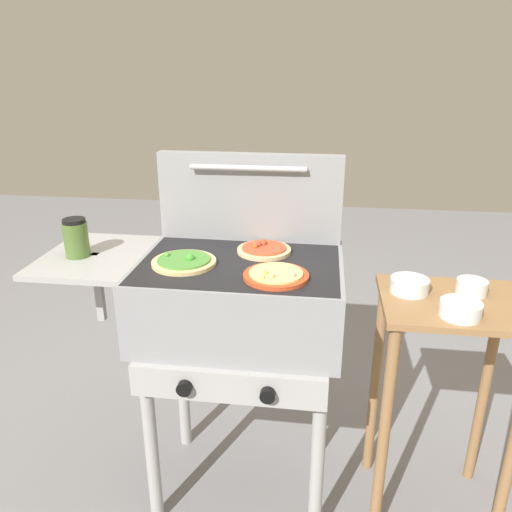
% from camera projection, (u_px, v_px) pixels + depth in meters
% --- Properties ---
extents(ground_plane, '(8.00, 8.00, 0.00)m').
position_uv_depth(ground_plane, '(243.00, 483.00, 1.90)').
color(ground_plane, gray).
extents(grill, '(0.96, 0.53, 0.90)m').
position_uv_depth(grill, '(236.00, 303.00, 1.63)').
color(grill, gray).
rests_on(grill, ground_plane).
extents(grill_lid_open, '(0.63, 0.08, 0.30)m').
position_uv_depth(grill_lid_open, '(250.00, 197.00, 1.72)').
color(grill_lid_open, gray).
rests_on(grill_lid_open, grill).
extents(pizza_pepperoni, '(0.18, 0.18, 0.04)m').
position_uv_depth(pizza_pepperoni, '(264.00, 249.00, 1.65)').
color(pizza_pepperoni, beige).
rests_on(pizza_pepperoni, grill).
extents(pizza_veggie, '(0.20, 0.20, 0.04)m').
position_uv_depth(pizza_veggie, '(184.00, 261.00, 1.55)').
color(pizza_veggie, '#E0C17F').
rests_on(pizza_veggie, grill).
extents(pizza_cheese, '(0.19, 0.19, 0.03)m').
position_uv_depth(pizza_cheese, '(276.00, 275.00, 1.45)').
color(pizza_cheese, '#C64723').
rests_on(pizza_cheese, grill).
extents(sauce_jar, '(0.08, 0.08, 0.12)m').
position_uv_depth(sauce_jar, '(76.00, 238.00, 1.60)').
color(sauce_jar, '#4C6B2D').
rests_on(sauce_jar, grill).
extents(prep_table, '(0.44, 0.36, 0.81)m').
position_uv_depth(prep_table, '(444.00, 367.00, 1.61)').
color(prep_table, olive).
rests_on(prep_table, ground_plane).
extents(topping_bowl_near, '(0.09, 0.09, 0.04)m').
position_uv_depth(topping_bowl_near, '(472.00, 287.00, 1.57)').
color(topping_bowl_near, silver).
rests_on(topping_bowl_near, prep_table).
extents(topping_bowl_far, '(0.12, 0.12, 0.04)m').
position_uv_depth(topping_bowl_far, '(460.00, 310.00, 1.43)').
color(topping_bowl_far, silver).
rests_on(topping_bowl_far, prep_table).
extents(topping_bowl_middle, '(0.12, 0.12, 0.04)m').
position_uv_depth(topping_bowl_middle, '(409.00, 286.00, 1.58)').
color(topping_bowl_middle, silver).
rests_on(topping_bowl_middle, prep_table).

